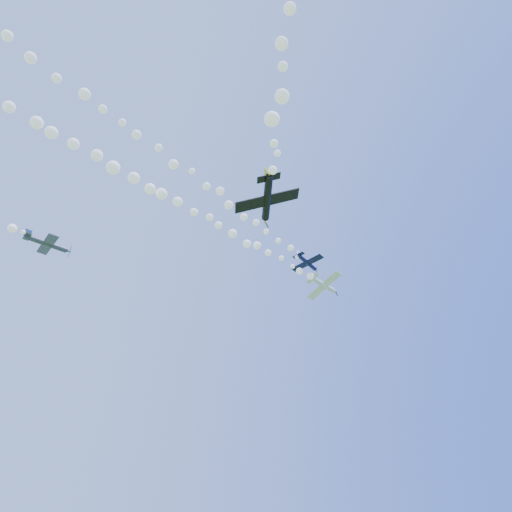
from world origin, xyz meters
name	(u,v)px	position (x,y,z in m)	size (l,w,h in m)	color
plane_white	(324,285)	(24.47, 2.69, 48.84)	(7.74, 7.92, 2.67)	white
smoke_trail_white	(122,171)	(-16.65, -10.27, 48.54)	(77.97, 26.51, 3.22)	white
plane_navy	(307,263)	(19.08, -0.46, 50.44)	(6.24, 6.62, 2.35)	#0D103C
smoke_trail_navy	(102,108)	(-21.01, -18.10, 50.25)	(76.89, 35.15, 2.55)	white
plane_grey	(47,244)	(-23.96, 2.47, 42.34)	(6.91, 7.26, 1.87)	#35384D
plane_black	(267,200)	(-1.51, -25.37, 35.22)	(7.02, 6.91, 2.96)	black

